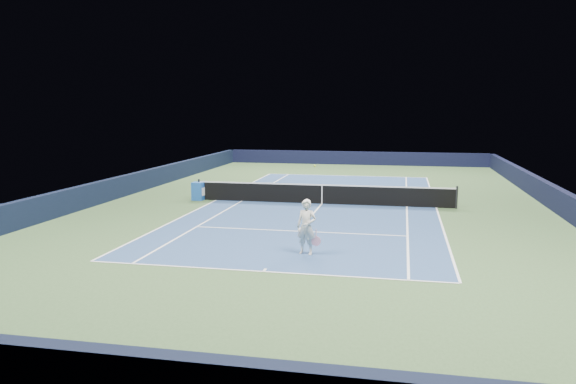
# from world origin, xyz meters

# --- Properties ---
(ground) EXTENTS (40.00, 40.00, 0.00)m
(ground) POSITION_xyz_m (0.00, 0.00, 0.00)
(ground) COLOR #344F2B
(ground) RESTS_ON ground
(wall_far) EXTENTS (22.00, 0.35, 1.10)m
(wall_far) POSITION_xyz_m (0.00, 19.82, 0.55)
(wall_far) COLOR black
(wall_far) RESTS_ON ground
(wall_right) EXTENTS (0.35, 40.00, 1.10)m
(wall_right) POSITION_xyz_m (10.82, 0.00, 0.55)
(wall_right) COLOR black
(wall_right) RESTS_ON ground
(wall_left) EXTENTS (0.35, 40.00, 1.10)m
(wall_left) POSITION_xyz_m (-10.82, 0.00, 0.55)
(wall_left) COLOR #101832
(wall_left) RESTS_ON ground
(court_surface) EXTENTS (10.97, 23.77, 0.01)m
(court_surface) POSITION_xyz_m (0.00, 0.00, 0.00)
(court_surface) COLOR navy
(court_surface) RESTS_ON ground
(baseline_far) EXTENTS (10.97, 0.08, 0.00)m
(baseline_far) POSITION_xyz_m (0.00, 11.88, 0.01)
(baseline_far) COLOR white
(baseline_far) RESTS_ON ground
(baseline_near) EXTENTS (10.97, 0.08, 0.00)m
(baseline_near) POSITION_xyz_m (0.00, -11.88, 0.01)
(baseline_near) COLOR white
(baseline_near) RESTS_ON ground
(sideline_doubles_right) EXTENTS (0.08, 23.77, 0.00)m
(sideline_doubles_right) POSITION_xyz_m (5.49, 0.00, 0.01)
(sideline_doubles_right) COLOR white
(sideline_doubles_right) RESTS_ON ground
(sideline_doubles_left) EXTENTS (0.08, 23.77, 0.00)m
(sideline_doubles_left) POSITION_xyz_m (-5.49, 0.00, 0.01)
(sideline_doubles_left) COLOR white
(sideline_doubles_left) RESTS_ON ground
(sideline_singles_right) EXTENTS (0.08, 23.77, 0.00)m
(sideline_singles_right) POSITION_xyz_m (4.12, 0.00, 0.01)
(sideline_singles_right) COLOR white
(sideline_singles_right) RESTS_ON ground
(sideline_singles_left) EXTENTS (0.08, 23.77, 0.00)m
(sideline_singles_left) POSITION_xyz_m (-4.12, 0.00, 0.01)
(sideline_singles_left) COLOR white
(sideline_singles_left) RESTS_ON ground
(service_line_far) EXTENTS (8.23, 0.08, 0.00)m
(service_line_far) POSITION_xyz_m (0.00, 6.40, 0.01)
(service_line_far) COLOR white
(service_line_far) RESTS_ON ground
(service_line_near) EXTENTS (8.23, 0.08, 0.00)m
(service_line_near) POSITION_xyz_m (0.00, -6.40, 0.01)
(service_line_near) COLOR white
(service_line_near) RESTS_ON ground
(center_service_line) EXTENTS (0.08, 12.80, 0.00)m
(center_service_line) POSITION_xyz_m (0.00, 0.00, 0.01)
(center_service_line) COLOR white
(center_service_line) RESTS_ON ground
(center_mark_far) EXTENTS (0.08, 0.30, 0.00)m
(center_mark_far) POSITION_xyz_m (0.00, 11.73, 0.01)
(center_mark_far) COLOR white
(center_mark_far) RESTS_ON ground
(center_mark_near) EXTENTS (0.08, 0.30, 0.00)m
(center_mark_near) POSITION_xyz_m (0.00, -11.73, 0.01)
(center_mark_near) COLOR white
(center_mark_near) RESTS_ON ground
(tennis_net) EXTENTS (12.90, 0.10, 1.07)m
(tennis_net) POSITION_xyz_m (0.00, 0.00, 0.50)
(tennis_net) COLOR black
(tennis_net) RESTS_ON ground
(sponsor_cube) EXTENTS (0.62, 0.55, 0.93)m
(sponsor_cube) POSITION_xyz_m (-6.40, -0.13, 0.46)
(sponsor_cube) COLOR #1E55B4
(sponsor_cube) RESTS_ON ground
(tennis_player) EXTENTS (0.85, 1.32, 2.81)m
(tennis_player) POSITION_xyz_m (0.89, -9.68, 0.90)
(tennis_player) COLOR silver
(tennis_player) RESTS_ON ground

